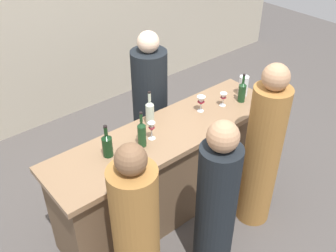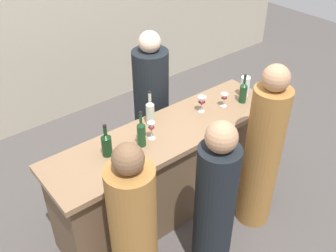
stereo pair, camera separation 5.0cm
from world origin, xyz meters
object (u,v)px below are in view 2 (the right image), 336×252
(wine_glass_near_center, at_px, (151,127))
(wine_glass_near_left, at_px, (224,98))
(person_right_guest, at_px, (215,206))
(wine_bottle_second_left_olive_green, at_px, (141,133))
(wine_bottle_center_clear_pale, at_px, (150,112))
(wine_bottle_second_right_olive_green, at_px, (243,92))
(person_left_guest, at_px, (134,235))
(wine_bottle_leftmost_dark_green, at_px, (107,144))
(person_center_guest, at_px, (262,155))
(water_pitcher, at_px, (245,86))
(wine_glass_near_right, at_px, (202,102))
(person_server_behind, at_px, (152,108))

(wine_glass_near_center, bearing_deg, wine_glass_near_left, -1.23)
(wine_glass_near_left, height_order, person_right_guest, person_right_guest)
(wine_bottle_second_left_olive_green, relative_size, wine_glass_near_center, 1.99)
(wine_bottle_center_clear_pale, relative_size, wine_bottle_second_right_olive_green, 1.11)
(wine_bottle_second_right_olive_green, distance_m, wine_glass_near_left, 0.20)
(wine_glass_near_center, xyz_separation_m, person_left_guest, (-0.58, -0.57, -0.35))
(wine_bottle_leftmost_dark_green, distance_m, person_center_guest, 1.34)
(wine_glass_near_left, relative_size, water_pitcher, 0.66)
(wine_glass_near_left, distance_m, person_left_guest, 1.56)
(person_right_guest, bearing_deg, wine_glass_near_right, -16.37)
(wine_glass_near_left, relative_size, person_server_behind, 0.09)
(wine_glass_near_left, bearing_deg, person_right_guest, -137.86)
(wine_bottle_leftmost_dark_green, height_order, wine_bottle_second_right_olive_green, wine_bottle_second_right_olive_green)
(wine_glass_near_right, relative_size, person_right_guest, 0.11)
(wine_glass_near_left, distance_m, person_center_guest, 0.65)
(wine_bottle_center_clear_pale, relative_size, wine_glass_near_center, 1.99)
(wine_glass_near_left, bearing_deg, person_center_guest, -99.33)
(wine_bottle_leftmost_dark_green, xyz_separation_m, wine_bottle_second_left_olive_green, (0.28, -0.07, 0.01))
(water_pitcher, bearing_deg, wine_glass_near_center, 179.87)
(wine_glass_near_right, relative_size, person_left_guest, 0.10)
(wine_glass_near_left, bearing_deg, wine_bottle_second_left_olive_green, -179.44)
(water_pitcher, height_order, person_left_guest, person_left_guest)
(wine_glass_near_left, height_order, person_left_guest, person_left_guest)
(wine_bottle_second_right_olive_green, bearing_deg, wine_glass_near_left, 163.27)
(wine_bottle_center_clear_pale, height_order, wine_glass_near_center, wine_bottle_center_clear_pale)
(wine_bottle_second_right_olive_green, height_order, person_left_guest, person_left_guest)
(person_left_guest, height_order, person_center_guest, person_center_guest)
(water_pitcher, relative_size, person_right_guest, 0.14)
(wine_bottle_second_left_olive_green, xyz_separation_m, wine_bottle_center_clear_pale, (0.24, 0.21, 0.00))
(wine_bottle_leftmost_dark_green, height_order, wine_bottle_center_clear_pale, wine_bottle_center_clear_pale)
(wine_bottle_leftmost_dark_green, relative_size, wine_glass_near_left, 2.12)
(wine_glass_near_left, bearing_deg, wine_glass_near_center, 178.77)
(wine_bottle_center_clear_pale, height_order, person_center_guest, person_center_guest)
(wine_glass_near_right, relative_size, person_server_behind, 0.10)
(wine_bottle_leftmost_dark_green, distance_m, wine_bottle_second_right_olive_green, 1.44)
(wine_bottle_center_clear_pale, bearing_deg, person_server_behind, 53.00)
(wine_glass_near_right, bearing_deg, person_right_guest, -125.79)
(wine_bottle_center_clear_pale, distance_m, person_right_guest, 0.99)
(wine_bottle_second_left_olive_green, bearing_deg, wine_glass_near_right, 5.64)
(water_pitcher, xyz_separation_m, person_right_guest, (-1.08, -0.73, -0.35))
(wine_glass_near_right, bearing_deg, wine_glass_near_left, -15.20)
(wine_bottle_leftmost_dark_green, distance_m, wine_glass_near_right, 1.01)
(person_right_guest, bearing_deg, wine_bottle_second_right_olive_green, -36.88)
(wine_bottle_second_left_olive_green, relative_size, person_right_guest, 0.22)
(wine_glass_near_center, bearing_deg, wine_bottle_second_left_olive_green, -166.82)
(wine_glass_near_left, distance_m, wine_glass_near_right, 0.24)
(wine_glass_near_right, xyz_separation_m, person_server_behind, (-0.13, 0.61, -0.32))
(wine_glass_near_center, distance_m, person_server_behind, 0.87)
(wine_bottle_center_clear_pale, xyz_separation_m, wine_glass_near_right, (0.48, -0.14, -0.02))
(wine_glass_near_center, bearing_deg, person_center_guest, -39.06)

